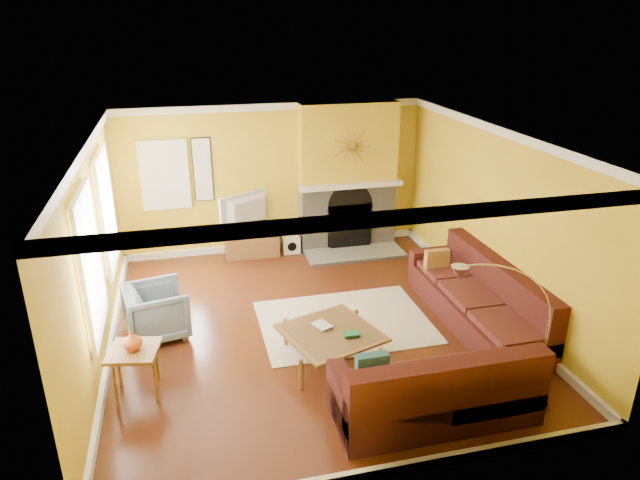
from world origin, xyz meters
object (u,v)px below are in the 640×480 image
object	(u,v)px
armchair	(157,311)
sectional_sofa	(419,316)
arc_lamp	(504,343)
coffee_table	(331,346)
media_console	(252,242)
side_table	(136,372)

from	to	relation	value
armchair	sectional_sofa	bearing A→B (deg)	-119.56
armchair	arc_lamp	distance (m)	4.53
coffee_table	media_console	size ratio (longest dim) A/B	1.14
coffee_table	arc_lamp	world-z (taller)	arc_lamp
sectional_sofa	coffee_table	bearing A→B (deg)	-177.15
sectional_sofa	armchair	bearing A→B (deg)	161.65
sectional_sofa	side_table	xyz separation A→B (m)	(-3.57, -0.18, -0.15)
armchair	side_table	xyz separation A→B (m)	(-0.21, -1.29, -0.07)
sectional_sofa	arc_lamp	bearing A→B (deg)	-80.19
side_table	arc_lamp	world-z (taller)	arc_lamp
media_console	arc_lamp	bearing A→B (deg)	-68.75
sectional_sofa	armchair	size ratio (longest dim) A/B	4.50
armchair	side_table	size ratio (longest dim) A/B	1.35
arc_lamp	sectional_sofa	bearing A→B (deg)	99.81
media_console	arc_lamp	xyz separation A→B (m)	(2.00, -5.14, 0.67)
side_table	arc_lamp	xyz separation A→B (m)	(3.84, -1.36, 0.64)
sectional_sofa	arc_lamp	distance (m)	1.64
sectional_sofa	armchair	xyz separation A→B (m)	(-3.36, 1.11, -0.08)
media_console	side_table	distance (m)	4.20
armchair	arc_lamp	bearing A→B (deg)	-137.41
media_console	armchair	bearing A→B (deg)	-123.29
arc_lamp	coffee_table	bearing A→B (deg)	134.96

